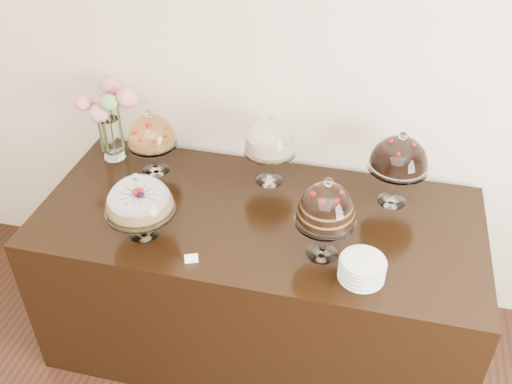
% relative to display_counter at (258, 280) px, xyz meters
% --- Properties ---
extents(wall_back, '(5.00, 0.04, 3.00)m').
position_rel_display_counter_xyz_m(wall_back, '(0.19, 0.55, 1.05)').
color(wall_back, beige).
rests_on(wall_back, ground).
extents(display_counter, '(2.20, 1.00, 0.90)m').
position_rel_display_counter_xyz_m(display_counter, '(0.00, 0.00, 0.00)').
color(display_counter, black).
rests_on(display_counter, ground).
extents(cake_stand_sugar_sponge, '(0.33, 0.33, 0.34)m').
position_rel_display_counter_xyz_m(cake_stand_sugar_sponge, '(-0.50, -0.26, 0.66)').
color(cake_stand_sugar_sponge, white).
rests_on(cake_stand_sugar_sponge, display_counter).
extents(cake_stand_choco_layer, '(0.27, 0.27, 0.42)m').
position_rel_display_counter_xyz_m(cake_stand_choco_layer, '(0.35, -0.20, 0.72)').
color(cake_stand_choco_layer, white).
rests_on(cake_stand_choco_layer, display_counter).
extents(cake_stand_cheesecake, '(0.28, 0.28, 0.41)m').
position_rel_display_counter_xyz_m(cake_stand_cheesecake, '(-0.01, 0.30, 0.71)').
color(cake_stand_cheesecake, white).
rests_on(cake_stand_cheesecake, display_counter).
extents(cake_stand_dark_choco, '(0.30, 0.30, 0.41)m').
position_rel_display_counter_xyz_m(cake_stand_dark_choco, '(0.64, 0.27, 0.72)').
color(cake_stand_dark_choco, white).
rests_on(cake_stand_dark_choco, display_counter).
extents(cake_stand_fruit_tart, '(0.27, 0.27, 0.37)m').
position_rel_display_counter_xyz_m(cake_stand_fruit_tart, '(-0.64, 0.26, 0.68)').
color(cake_stand_fruit_tart, white).
rests_on(cake_stand_fruit_tart, display_counter).
extents(flower_vase, '(0.33, 0.27, 0.44)m').
position_rel_display_counter_xyz_m(flower_vase, '(-0.91, 0.35, 0.73)').
color(flower_vase, white).
rests_on(flower_vase, display_counter).
extents(plate_stack, '(0.20, 0.20, 0.10)m').
position_rel_display_counter_xyz_m(plate_stack, '(0.53, -0.32, 0.50)').
color(plate_stack, silver).
rests_on(plate_stack, display_counter).
extents(price_card_left, '(0.06, 0.04, 0.04)m').
position_rel_display_counter_xyz_m(price_card_left, '(-0.21, -0.40, 0.47)').
color(price_card_left, white).
rests_on(price_card_left, display_counter).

